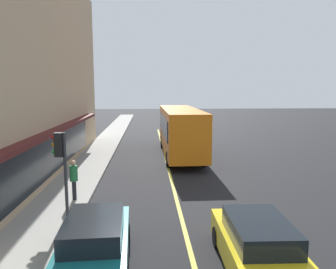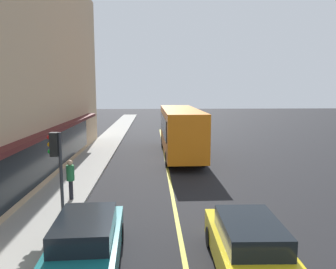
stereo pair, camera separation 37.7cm
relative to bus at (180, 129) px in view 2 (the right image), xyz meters
name	(u,v)px [view 2 (the right image)]	position (x,y,z in m)	size (l,w,h in m)	color
ground	(166,162)	(-2.22, 1.14, -1.99)	(120.00, 120.00, 0.00)	black
sidewalk	(91,162)	(-2.22, 6.24, -1.91)	(80.00, 2.49, 0.15)	#9E9B93
lane_centre_stripe	(166,162)	(-2.22, 1.14, -1.98)	(36.00, 0.16, 0.01)	#D8D14C
bus	(180,129)	(0.00, 0.00, 0.00)	(11.15, 2.68, 3.50)	orange
traffic_light	(56,154)	(-11.75, 5.68, 0.55)	(0.30, 0.52, 3.20)	#2D2D33
car_teal	(86,243)	(-15.36, 3.89, -1.24)	(4.37, 2.00, 1.52)	#14666B
car_yellow	(249,246)	(-15.76, -0.52, -1.24)	(4.35, 1.96, 1.52)	yellow
pedestrian_mid_block	(70,176)	(-9.97, 5.63, -0.77)	(0.34, 0.34, 1.76)	black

